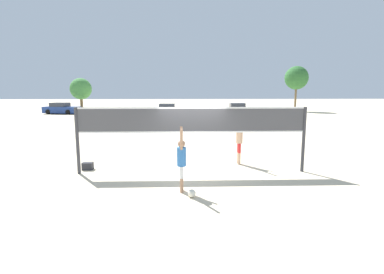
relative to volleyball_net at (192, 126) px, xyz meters
name	(u,v)px	position (x,y,z in m)	size (l,w,h in m)	color
ground_plane	(192,172)	(0.00, 0.00, -1.79)	(200.00, 200.00, 0.00)	beige
volleyball_net	(192,126)	(0.00, 0.00, 0.00)	(8.64, 0.12, 2.49)	#38383D
player_spiker	(182,159)	(-0.40, -2.17, -0.75)	(0.28, 0.69, 2.00)	tan
player_blocker	(239,137)	(2.04, 1.26, -0.62)	(0.28, 0.71, 2.22)	tan
volleyball	(192,193)	(-0.10, -2.69, -1.68)	(0.24, 0.24, 0.24)	silver
gear_bag	(88,166)	(-4.11, 0.57, -1.65)	(0.40, 0.29, 0.29)	#2D2D33
parked_car_near	(238,109)	(7.48, 30.02, -1.17)	(4.40, 1.91, 1.39)	#232328
parked_car_mid	(169,109)	(-2.10, 28.89, -1.17)	(4.56, 2.17, 1.36)	navy
parked_car_far	(61,109)	(-16.47, 29.66, -1.12)	(4.99, 2.76, 1.50)	navy
tree_left_cluster	(81,89)	(-14.90, 33.15, 1.52)	(3.05, 3.05, 4.87)	brown
tree_right_cluster	(297,78)	(16.87, 33.93, 3.16)	(3.48, 3.48, 6.72)	brown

